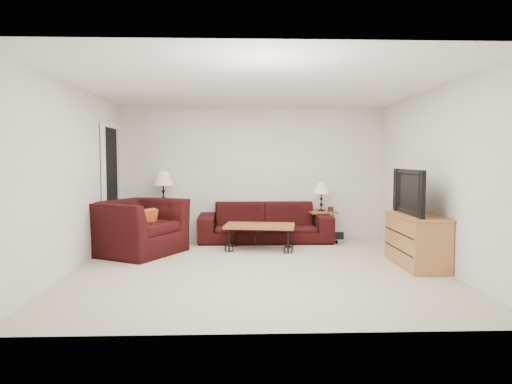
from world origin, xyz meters
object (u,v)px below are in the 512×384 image
armchair (138,227)px  backpack (337,233)px  side_table_right (321,225)px  television (416,192)px  tv_stand (416,240)px  sofa (265,222)px  lamp_left (163,189)px  side_table_left (164,223)px  coffee_table (260,237)px  lamp_right (321,196)px

armchair → backpack: (3.34, 0.73, -0.23)m
side_table_right → television: 2.55m
armchair → tv_stand: size_ratio=1.07×
television → backpack: television is taller
sofa → lamp_left: size_ratio=3.76×
side_table_right → tv_stand: tv_stand is taller
lamp_left → side_table_left: bearing=0.0°
sofa → coffee_table: (-0.13, -0.82, -0.14)m
lamp_right → backpack: (0.19, -0.50, -0.61)m
sofa → lamp_left: 1.98m
armchair → side_table_left: bearing=19.4°
side_table_left → television: (3.87, -2.24, 0.73)m
lamp_left → tv_stand: lamp_left is taller
lamp_left → backpack: bearing=-9.2°
lamp_left → television: bearing=-30.1°
side_table_right → coffee_table: (-1.20, -1.00, -0.06)m
lamp_right → sofa: bearing=-170.4°
armchair → television: bearing=-74.6°
side_table_left → armchair: 1.26m
tv_stand → television: 0.68m
coffee_table → television: size_ratio=1.04×
side_table_left → tv_stand: bearing=-29.9°
backpack → lamp_left: bearing=-172.2°
coffee_table → armchair: (-1.96, -0.23, 0.21)m
lamp_left → lamp_right: 2.94m
lamp_left → coffee_table: lamp_left is taller
armchair → lamp_right: bearing=-39.4°
lamp_left → lamp_right: (2.94, 0.00, -0.15)m
side_table_left → coffee_table: bearing=-30.0°
side_table_right → lamp_left: size_ratio=0.84×
side_table_left → lamp_left: size_ratio=1.00×
tv_stand → coffee_table: bearing=150.1°
side_table_left → lamp_left: lamp_left is taller
coffee_table → sofa: bearing=81.1°
sofa → lamp_right: bearing=9.6°
tv_stand → side_table_left: bearing=150.1°
side_table_right → lamp_right: lamp_right is taller
lamp_left → television: size_ratio=0.58×
armchair → tv_stand: bearing=-74.5°
tv_stand → lamp_right: bearing=113.0°
side_table_left → sofa: bearing=-5.5°
armchair → tv_stand: 4.23m
sofa → television: television is taller
lamp_right → side_table_right: bearing=0.0°
lamp_right → coffee_table: lamp_right is taller
sofa → lamp_left: lamp_left is taller
lamp_left → backpack: 3.26m
coffee_table → television: television is taller
side_table_right → lamp_left: 3.02m
sofa → television: (2.00, -2.06, 0.70)m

